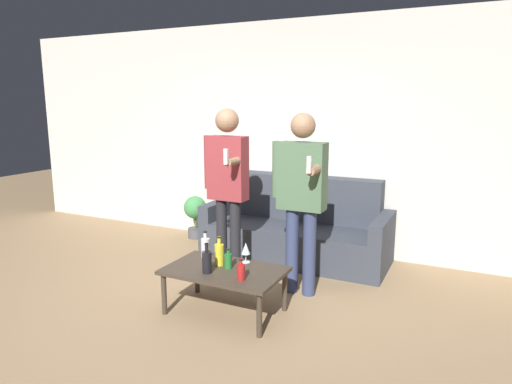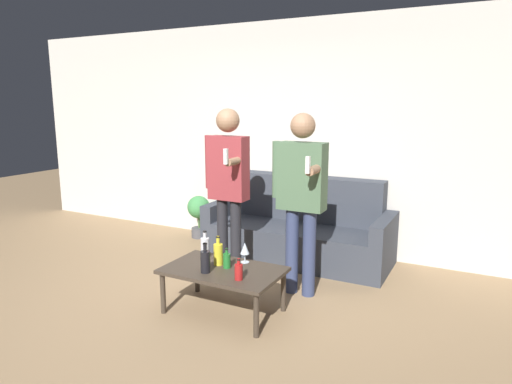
% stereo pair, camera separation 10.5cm
% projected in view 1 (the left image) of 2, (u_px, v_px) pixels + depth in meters
% --- Properties ---
extents(ground_plane, '(16.00, 16.00, 0.00)m').
position_uv_depth(ground_plane, '(173.00, 319.00, 3.77)').
color(ground_plane, '#997A56').
extents(wall_back, '(8.00, 0.06, 2.70)m').
position_uv_depth(wall_back, '(282.00, 136.00, 5.53)').
color(wall_back, silver).
rests_on(wall_back, ground_plane).
extents(couch, '(2.07, 0.82, 0.92)m').
position_uv_depth(couch, '(297.00, 230.00, 5.22)').
color(couch, '#383D47').
rests_on(couch, ground_plane).
extents(coffee_table, '(0.99, 0.60, 0.39)m').
position_uv_depth(coffee_table, '(225.00, 274.00, 3.83)').
color(coffee_table, '#3D3328').
rests_on(coffee_table, ground_plane).
extents(bottle_orange, '(0.06, 0.06, 0.17)m').
position_uv_depth(bottle_orange, '(228.00, 260.00, 3.83)').
color(bottle_orange, '#23752D').
rests_on(bottle_orange, coffee_table).
extents(bottle_green, '(0.06, 0.06, 0.17)m').
position_uv_depth(bottle_green, '(241.00, 271.00, 3.58)').
color(bottle_green, '#B21E1E').
rests_on(bottle_green, coffee_table).
extents(bottle_dark, '(0.08, 0.08, 0.25)m').
position_uv_depth(bottle_dark, '(219.00, 254.00, 3.90)').
color(bottle_dark, yellow).
rests_on(bottle_dark, coffee_table).
extents(bottle_yellow, '(0.08, 0.08, 0.24)m').
position_uv_depth(bottle_yellow, '(205.00, 247.00, 4.09)').
color(bottle_yellow, silver).
rests_on(bottle_yellow, coffee_table).
extents(bottle_red, '(0.08, 0.08, 0.25)m').
position_uv_depth(bottle_red, '(207.00, 261.00, 3.72)').
color(bottle_red, black).
rests_on(bottle_red, coffee_table).
extents(wine_glass_near, '(0.08, 0.08, 0.18)m').
position_uv_depth(wine_glass_near, '(246.00, 249.00, 3.95)').
color(wine_glass_near, silver).
rests_on(wine_glass_near, coffee_table).
extents(person_standing_left, '(0.45, 0.43, 1.70)m').
position_uv_depth(person_standing_left, '(227.00, 179.00, 4.43)').
color(person_standing_left, '#232328').
rests_on(person_standing_left, ground_plane).
extents(person_standing_right, '(0.50, 0.43, 1.67)m').
position_uv_depth(person_standing_right, '(301.00, 190.00, 4.10)').
color(person_standing_right, navy).
rests_on(person_standing_right, ground_plane).
extents(potted_plant, '(0.30, 0.30, 0.56)m').
position_uv_depth(potted_plant, '(195.00, 212.00, 5.96)').
color(potted_plant, '#4C4C51').
rests_on(potted_plant, ground_plane).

